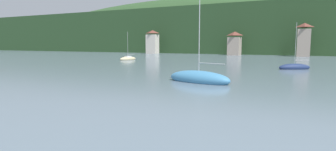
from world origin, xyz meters
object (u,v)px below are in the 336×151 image
sailboat_mid_2 (199,78)px  sailboat_far_4 (128,59)px  sailboat_far_3 (294,67)px  shore_building_westcentral (234,44)px  shore_building_west (152,42)px  shore_building_central (304,40)px

sailboat_mid_2 → sailboat_far_4: sailboat_mid_2 is taller
sailboat_far_3 → sailboat_far_4: 36.97m
sailboat_mid_2 → sailboat_far_3: 21.46m
sailboat_far_3 → shore_building_westcentral: bearing=-98.4°
shore_building_westcentral → sailboat_mid_2: 66.90m
shore_building_westcentral → sailboat_far_4: size_ratio=1.12×
shore_building_west → sailboat_mid_2: sailboat_mid_2 is taller
shore_building_west → shore_building_central: bearing=0.6°
shore_building_central → sailboat_far_4: shore_building_central is taller
shore_building_west → sailboat_far_3: 68.25m
shore_building_westcentral → sailboat_far_4: 41.80m
sailboat_far_4 → sailboat_mid_2: bearing=62.1°
shore_building_central → sailboat_far_3: size_ratio=1.34×
shore_building_westcentral → sailboat_far_3: size_ratio=1.06×
sailboat_far_3 → sailboat_far_4: (-36.11, 7.91, 0.02)m
sailboat_far_4 → sailboat_far_3: bearing=94.7°
shore_building_central → shore_building_west: bearing=-179.4°
shore_building_westcentral → sailboat_far_4: shore_building_westcentral is taller
shore_building_west → sailboat_far_4: bearing=-68.8°
sailboat_far_3 → shore_building_west: bearing=-73.3°
shore_building_westcentral → sailboat_far_4: bearing=-113.4°
shore_building_central → sailboat_far_4: 53.53m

